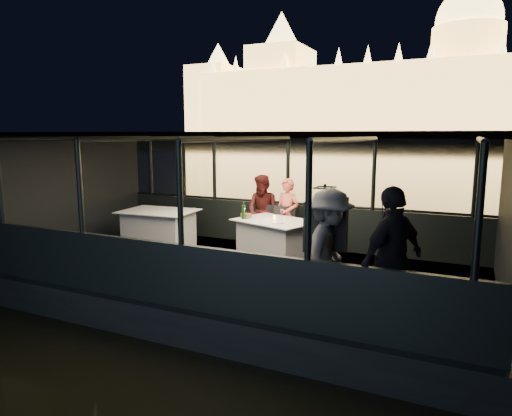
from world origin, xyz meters
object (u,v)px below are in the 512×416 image
at_px(dining_table_central, 275,240).
at_px(chair_port_left, 270,228).
at_px(dining_table_aft, 159,230).
at_px(passenger_dark, 392,263).
at_px(person_woman_coral, 287,215).
at_px(wine_bottle, 243,211).
at_px(person_man_maroon, 263,213).
at_px(coat_stand, 324,246).
at_px(chair_port_right, 281,232).
at_px(passenger_stripe, 329,254).

height_order(dining_table_central, chair_port_left, chair_port_left).
xyz_separation_m(dining_table_aft, passenger_dark, (5.09, -2.20, 0.47)).
bearing_deg(person_woman_coral, dining_table_aft, -147.25).
distance_m(dining_table_central, wine_bottle, 0.81).
bearing_deg(person_man_maroon, dining_table_central, -47.72).
bearing_deg(dining_table_central, chair_port_left, 119.63).
relative_size(dining_table_central, person_man_maroon, 0.94).
xyz_separation_m(dining_table_central, person_woman_coral, (-0.04, 0.72, 0.36)).
relative_size(dining_table_aft, wine_bottle, 4.52).
height_order(dining_table_aft, coat_stand, coat_stand).
xyz_separation_m(dining_table_aft, chair_port_right, (2.52, 0.64, 0.06)).
distance_m(chair_port_left, passenger_dark, 4.23).
distance_m(dining_table_aft, person_man_maroon, 2.24).
height_order(chair_port_right, passenger_stripe, passenger_stripe).
xyz_separation_m(chair_port_left, person_woman_coral, (0.34, 0.05, 0.30)).
bearing_deg(dining_table_central, person_man_maroon, 127.61).
bearing_deg(chair_port_left, person_man_maroon, 134.18).
distance_m(chair_port_right, wine_bottle, 0.92).
bearing_deg(passenger_dark, passenger_stripe, -67.09).
bearing_deg(coat_stand, wine_bottle, 137.98).
height_order(dining_table_central, chair_port_right, chair_port_right).
bearing_deg(passenger_stripe, coat_stand, 28.98).
bearing_deg(wine_bottle, person_man_maroon, 88.81).
bearing_deg(person_man_maroon, coat_stand, -48.22).
distance_m(person_woman_coral, wine_bottle, 1.04).
xyz_separation_m(chair_port_left, coat_stand, (1.96, -2.77, 0.45)).
distance_m(dining_table_aft, person_woman_coral, 2.72).
bearing_deg(person_man_maroon, passenger_dark, -40.71).
distance_m(dining_table_aft, coat_stand, 4.61).
height_order(dining_table_aft, person_woman_coral, person_woman_coral).
bearing_deg(person_woman_coral, wine_bottle, -110.21).
height_order(person_man_maroon, passenger_dark, passenger_dark).
height_order(person_man_maroon, passenger_stripe, passenger_stripe).
bearing_deg(wine_bottle, dining_table_central, 13.00).
relative_size(coat_stand, person_woman_coral, 1.16).
bearing_deg(chair_port_left, person_woman_coral, -14.42).
height_order(person_woman_coral, passenger_stripe, passenger_stripe).
bearing_deg(dining_table_aft, passenger_stripe, -26.22).
bearing_deg(coat_stand, chair_port_left, 125.28).
bearing_deg(dining_table_aft, person_man_maroon, 25.29).
bearing_deg(coat_stand, person_man_maroon, 127.11).
distance_m(chair_port_right, coat_stand, 3.07).
distance_m(dining_table_central, passenger_stripe, 2.90).
relative_size(passenger_dark, wine_bottle, 5.35).
relative_size(person_woman_coral, passenger_dark, 0.84).
bearing_deg(person_man_maroon, chair_port_right, -25.57).
distance_m(person_woman_coral, person_man_maroon, 0.55).
distance_m(dining_table_central, person_woman_coral, 0.81).
bearing_deg(coat_stand, person_woman_coral, 119.81).
distance_m(person_woman_coral, passenger_stripe, 3.49).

